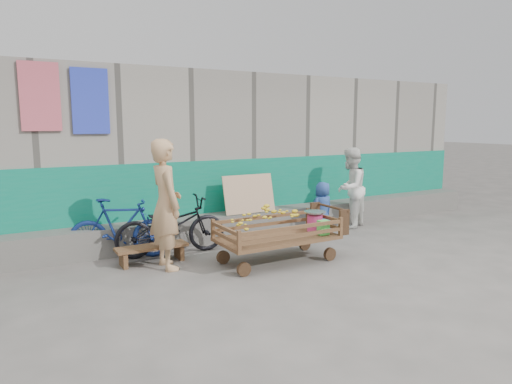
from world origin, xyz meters
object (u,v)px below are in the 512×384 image
bench (152,250)px  child (322,208)px  banana_cart (276,226)px  woman (350,188)px  bicycle_blue (120,228)px  bicycle_dark (171,226)px  vendor_man (166,204)px

bench → child: 3.33m
banana_cart → bench: banana_cart is taller
bench → banana_cart: bearing=-29.2°
woman → bicycle_blue: bearing=-29.1°
banana_cart → bicycle_blue: 2.39m
banana_cart → child: (1.70, 1.07, -0.07)m
banana_cart → bench: 1.88m
child → bicycle_blue: child is taller
bench → bicycle_dark: bicycle_dark is taller
bench → child: size_ratio=1.07×
banana_cart → woman: size_ratio=1.22×
banana_cart → bicycle_dark: (-1.20, 1.18, -0.10)m
bicycle_dark → bicycle_blue: 0.77m
woman → child: (-0.82, -0.18, -0.30)m
bicycle_blue → vendor_man: bearing=-126.6°
vendor_man → bicycle_dark: (0.28, 0.62, -0.47)m
banana_cart → woman: bearing=26.3°
vendor_man → woman: 4.07m
child → banana_cart: bearing=21.8°
woman → child: size_ratio=1.61×
bicycle_dark → child: bearing=-87.3°
vendor_man → woman: (4.01, 0.69, -0.13)m
banana_cart → bicycle_dark: size_ratio=1.11×
child → woman: bearing=-177.7°
banana_cart → bicycle_dark: bicycle_dark is taller
woman → child: bearing=-14.9°
bicycle_dark → bicycle_blue: size_ratio=1.13×
child → bicycle_blue: 3.66m
woman → banana_cart: bearing=-1.1°
child → bench: bearing=-7.3°
woman → bicycle_dark: size_ratio=0.91×
vendor_man → bicycle_blue: 1.05m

